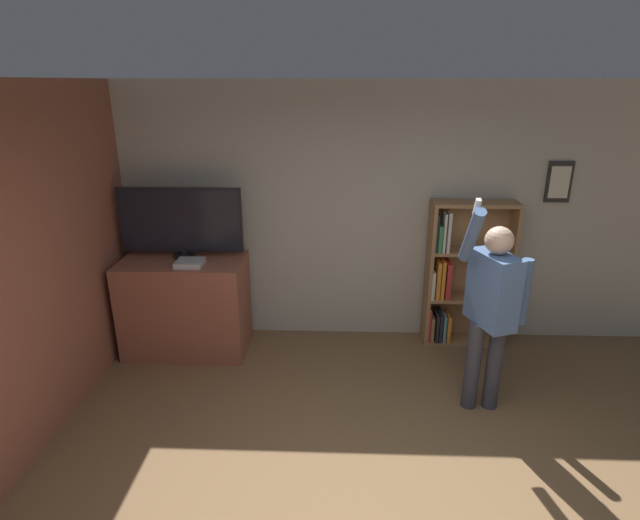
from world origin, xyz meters
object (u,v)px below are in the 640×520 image
bookshelf (459,278)px  person (491,303)px  game_console (190,263)px  television (181,222)px

bookshelf → person: bearing=-91.3°
game_console → person: person is taller
bookshelf → person: 1.21m
game_console → bookshelf: bearing=9.0°
television → person: person is taller
television → bookshelf: 2.91m
game_console → bookshelf: bookshelf is taller
television → game_console: size_ratio=4.77×
television → bookshelf: bearing=3.7°
game_console → television: bearing=117.6°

